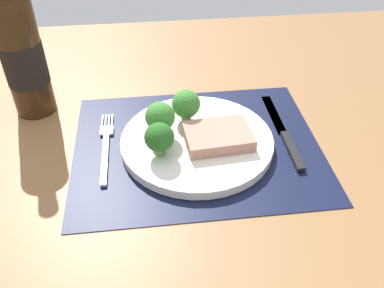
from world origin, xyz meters
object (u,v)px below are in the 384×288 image
(steak, at_px, (218,136))
(knife, at_px, (285,135))
(wine_bottle, at_px, (23,56))
(fork, at_px, (106,146))
(plate, at_px, (197,141))

(steak, bearing_deg, knife, 8.69)
(knife, distance_m, wine_bottle, 0.49)
(knife, relative_size, wine_bottle, 0.76)
(wine_bottle, bearing_deg, fork, -44.51)
(plate, relative_size, wine_bottle, 0.87)
(plate, relative_size, knife, 1.15)
(plate, distance_m, wine_bottle, 0.35)
(fork, xyz_separation_m, wine_bottle, (-0.14, 0.14, 0.11))
(fork, bearing_deg, plate, -4.37)
(fork, relative_size, knife, 0.83)
(wine_bottle, bearing_deg, knife, -17.65)
(steak, xyz_separation_m, knife, (0.13, 0.02, -0.02))
(knife, bearing_deg, fork, 178.50)
(fork, relative_size, wine_bottle, 0.63)
(plate, xyz_separation_m, steak, (0.03, -0.01, 0.02))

